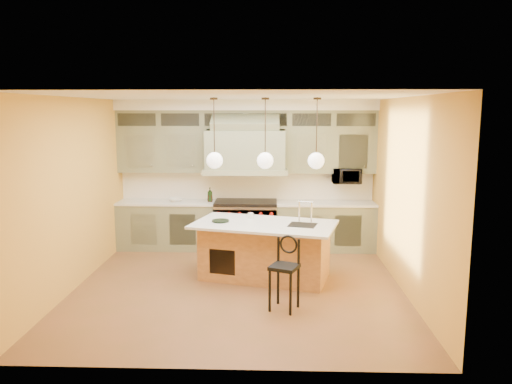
{
  "coord_description": "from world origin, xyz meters",
  "views": [
    {
      "loc": [
        0.52,
        -7.37,
        2.71
      ],
      "look_at": [
        0.25,
        0.7,
        1.38
      ],
      "focal_mm": 35.0,
      "sensor_mm": 36.0,
      "label": 1
    }
  ],
  "objects_px": {
    "kitchen_island": "(265,250)",
    "microwave": "(347,176)",
    "range": "(246,225)",
    "counter_stool": "(285,269)"
  },
  "relations": [
    {
      "from": "range",
      "to": "kitchen_island",
      "type": "bearing_deg",
      "value": -76.59
    },
    {
      "from": "kitchen_island",
      "to": "microwave",
      "type": "xyz_separation_m",
      "value": [
        1.55,
        1.8,
        0.98
      ]
    },
    {
      "from": "counter_stool",
      "to": "kitchen_island",
      "type": "bearing_deg",
      "value": 125.63
    },
    {
      "from": "kitchen_island",
      "to": "microwave",
      "type": "bearing_deg",
      "value": 64.07
    },
    {
      "from": "kitchen_island",
      "to": "microwave",
      "type": "relative_size",
      "value": 4.54
    },
    {
      "from": "microwave",
      "to": "range",
      "type": "bearing_deg",
      "value": -176.88
    },
    {
      "from": "kitchen_island",
      "to": "range",
      "type": "bearing_deg",
      "value": 118.07
    },
    {
      "from": "range",
      "to": "microwave",
      "type": "height_order",
      "value": "microwave"
    },
    {
      "from": "range",
      "to": "microwave",
      "type": "xyz_separation_m",
      "value": [
        1.95,
        0.11,
        0.96
      ]
    },
    {
      "from": "range",
      "to": "counter_stool",
      "type": "height_order",
      "value": "counter_stool"
    }
  ]
}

